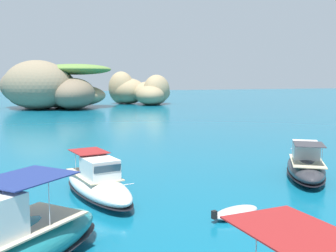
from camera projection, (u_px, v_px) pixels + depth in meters
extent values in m
ellipsoid|color=#84755B|center=(37.00, 85.00, 81.76)|extent=(18.79, 18.49, 10.20)
ellipsoid|color=#9E8966|center=(66.00, 95.00, 87.94)|extent=(17.64, 18.41, 5.32)
ellipsoid|color=#756651|center=(73.00, 94.00, 82.52)|extent=(11.58, 14.47, 6.53)
ellipsoid|color=#756651|center=(38.00, 97.00, 84.67)|extent=(16.40, 15.89, 5.07)
ellipsoid|color=#756651|center=(39.00, 86.00, 88.28)|extent=(16.32, 12.60, 9.60)
ellipsoid|color=olive|center=(76.00, 69.00, 86.10)|extent=(15.27, 13.88, 2.33)
ellipsoid|color=#9E8966|center=(121.00, 88.00, 100.04)|extent=(8.15, 8.34, 8.21)
ellipsoid|color=#9E8966|center=(151.00, 93.00, 99.99)|extent=(13.56, 13.15, 5.76)
ellipsoid|color=#9E8966|center=(157.00, 90.00, 97.63)|extent=(9.89, 9.98, 7.35)
ellipsoid|color=#9E8966|center=(150.00, 95.00, 95.68)|extent=(8.81, 10.35, 4.77)
ellipsoid|color=#9E8966|center=(128.00, 91.00, 100.71)|extent=(10.51, 10.82, 6.51)
ellipsoid|color=#2D2D33|center=(306.00, 168.00, 25.50)|extent=(6.09, 7.45, 1.27)
ellipsoid|color=black|center=(305.00, 172.00, 25.54)|extent=(6.21, 7.60, 0.15)
cube|color=#C6B793|center=(307.00, 161.00, 24.90)|extent=(3.91, 4.48, 0.06)
cube|color=silver|center=(306.00, 150.00, 25.74)|extent=(2.48, 2.62, 1.05)
cube|color=#2D4756|center=(304.00, 146.00, 26.75)|extent=(1.34, 1.03, 0.56)
cylinder|color=silver|center=(302.00, 149.00, 28.24)|extent=(1.32, 0.92, 0.04)
cube|color=#333338|center=(309.00, 144.00, 24.03)|extent=(2.72, 2.84, 0.04)
cylinder|color=silver|center=(295.00, 153.00, 24.29)|extent=(0.03, 0.03, 1.20)
cylinder|color=silver|center=(322.00, 154.00, 23.92)|extent=(0.03, 0.03, 1.20)
cube|color=#C6B793|center=(5.00, 231.00, 12.61)|extent=(5.59, 5.32, 0.06)
cube|color=navy|center=(26.00, 177.00, 13.26)|extent=(3.65, 3.59, 0.04)
cylinder|color=silver|center=(49.00, 204.00, 12.88)|extent=(0.03, 0.03, 1.54)
cylinder|color=silver|center=(7.00, 195.00, 13.83)|extent=(0.03, 0.03, 1.54)
ellipsoid|color=white|center=(98.00, 186.00, 21.12)|extent=(3.47, 7.59, 1.24)
ellipsoid|color=black|center=(98.00, 191.00, 21.15)|extent=(3.54, 7.75, 0.15)
cube|color=#C6B793|center=(94.00, 174.00, 21.52)|extent=(2.56, 4.29, 0.06)
cube|color=silver|center=(100.00, 168.00, 20.68)|extent=(1.88, 2.29, 1.02)
cube|color=#2D4756|center=(107.00, 170.00, 19.78)|extent=(1.45, 0.49, 0.55)
cylinder|color=silver|center=(119.00, 186.00, 18.60)|extent=(1.52, 0.31, 0.04)
cube|color=maroon|center=(89.00, 151.00, 22.01)|extent=(2.08, 2.47, 0.04)
cylinder|color=silver|center=(102.00, 160.00, 22.47)|extent=(0.03, 0.03, 1.17)
cylinder|color=silver|center=(76.00, 163.00, 21.68)|extent=(0.03, 0.03, 1.17)
cube|color=maroon|center=(290.00, 229.00, 9.10)|extent=(2.28, 2.84, 0.04)
cylinder|color=silver|center=(320.00, 252.00, 9.57)|extent=(0.03, 0.03, 1.45)
ellipsoid|color=#B2B2B2|center=(236.00, 212.00, 18.19)|extent=(2.80, 1.78, 0.44)
cube|color=#9E998E|center=(236.00, 211.00, 18.18)|extent=(1.92, 1.09, 0.06)
cube|color=black|center=(214.00, 215.00, 17.34)|extent=(0.25, 0.25, 0.36)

